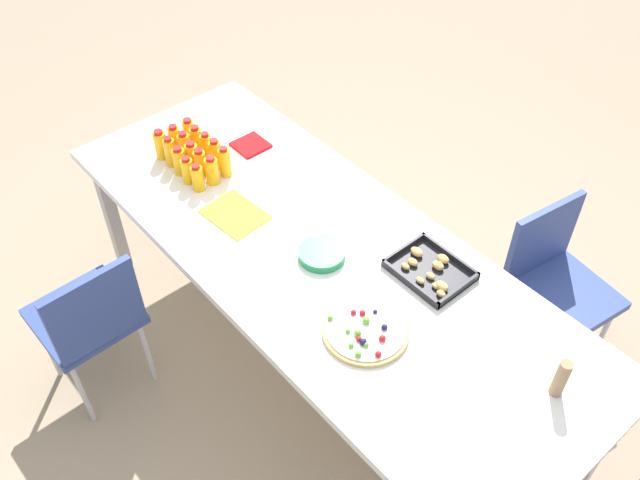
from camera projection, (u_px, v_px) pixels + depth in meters
The scene contains 25 objects.
ground_plane at pixel (319, 359), 3.27m from camera, with size 12.00×12.00×0.00m, color gray.
party_table at pixel (319, 259), 2.77m from camera, with size 2.51×0.95×0.76m.
chair_far_right at pixel (554, 278), 2.97m from camera, with size 0.45×0.45×0.83m.
chair_near_left at pixel (90, 318), 2.81m from camera, with size 0.41×0.41×0.83m.
juice_bottle_0 at pixel (161, 145), 3.11m from camera, with size 0.06×0.06×0.15m.
juice_bottle_1 at pixel (170, 152), 3.07m from camera, with size 0.05×0.05×0.15m.
juice_bottle_2 at pixel (179, 161), 3.03m from camera, with size 0.06×0.06×0.14m.
juice_bottle_3 at pixel (188, 171), 2.99m from camera, with size 0.05×0.05×0.14m.
juice_bottle_4 at pixel (197, 178), 2.95m from camera, with size 0.05×0.05×0.13m.
juice_bottle_5 at pixel (175, 139), 3.14m from camera, with size 0.06×0.06×0.14m.
juice_bottle_6 at pixel (185, 146), 3.10m from camera, with size 0.06×0.06×0.15m.
juice_bottle_7 at pixel (192, 155), 3.06m from camera, with size 0.06×0.06×0.13m.
juice_bottle_8 at pixel (200, 163), 3.03m from camera, with size 0.06×0.06×0.13m.
juice_bottle_9 at pixel (212, 171), 2.98m from camera, with size 0.06×0.06×0.14m.
juice_bottle_10 at pixel (189, 132), 3.18m from camera, with size 0.06×0.06×0.14m.
juice_bottle_11 at pixel (196, 140), 3.13m from camera, with size 0.06×0.06×0.15m.
juice_bottle_12 at pixel (207, 147), 3.10m from camera, with size 0.05×0.05×0.14m.
juice_bottle_13 at pixel (216, 154), 3.06m from camera, with size 0.06×0.06×0.15m.
juice_bottle_14 at pixel (225, 162), 3.02m from camera, with size 0.05×0.05×0.15m.
fruit_pizza at pixel (366, 330), 2.43m from camera, with size 0.32×0.32×0.05m.
snack_tray at pixel (430, 270), 2.63m from camera, with size 0.30×0.24×0.04m.
plate_stack at pixel (322, 254), 2.69m from camera, with size 0.19×0.19×0.03m.
napkin_stack at pixel (251, 145), 3.21m from camera, with size 0.15×0.15×0.01m, color red.
cardboard_tube at pixel (561, 378), 2.20m from camera, with size 0.04×0.04×0.16m, color #9E7A56.
paper_folder at pixel (235, 214), 2.87m from camera, with size 0.26×0.20×0.01m, color yellow.
Camera 1 is at (1.45, -1.24, 2.71)m, focal length 38.07 mm.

